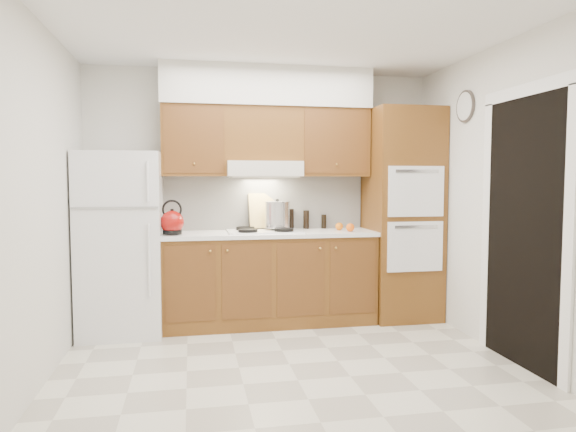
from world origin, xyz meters
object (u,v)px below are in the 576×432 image
at_px(oven_cabinet, 402,214).
at_px(fridge, 122,243).
at_px(kettle, 172,222).
at_px(stock_pot, 277,215).

bearing_deg(oven_cabinet, fridge, -179.30).
xyz_separation_m(kettle, stock_pot, (1.05, 0.21, 0.04)).
bearing_deg(kettle, fridge, -179.70).
relative_size(fridge, stock_pot, 6.53).
distance_m(fridge, stock_pot, 1.55).
xyz_separation_m(oven_cabinet, kettle, (-2.37, -0.11, -0.04)).
xyz_separation_m(oven_cabinet, stock_pot, (-1.32, 0.10, 0.00)).
bearing_deg(fridge, oven_cabinet, 0.70).
relative_size(fridge, kettle, 7.72).
height_order(kettle, stock_pot, stock_pot).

